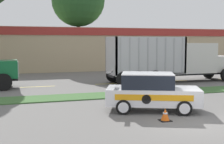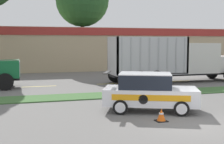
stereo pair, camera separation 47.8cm
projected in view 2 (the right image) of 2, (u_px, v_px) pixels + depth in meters
ground_plane at (191, 125)px, 11.83m from camera, size 600.00×600.00×0.00m
grass_verge at (129, 94)px, 18.65m from camera, size 120.00×2.11×0.06m
centre_line_3 at (39, 86)px, 22.09m from camera, size 2.40×0.14×0.01m
centre_line_4 at (112, 84)px, 23.60m from camera, size 2.40×0.14×0.01m
centre_line_5 at (176, 81)px, 25.11m from camera, size 2.40×0.14×0.01m
dump_truck_lead at (184, 61)px, 24.76m from camera, size 10.40×2.75×3.53m
rally_car at (149, 92)px, 14.13m from camera, size 4.57×3.33×1.77m
traffic_cone at (161, 115)px, 12.33m from camera, size 0.45×0.45×0.50m
store_building_backdrop at (82, 48)px, 38.88m from camera, size 39.41×12.10×4.71m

